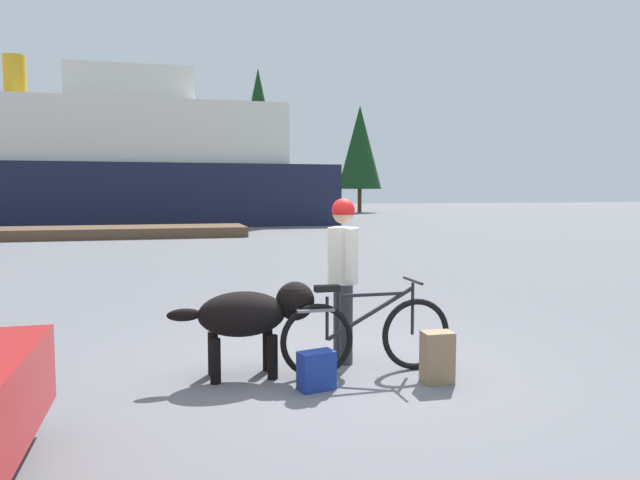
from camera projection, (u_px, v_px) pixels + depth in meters
name	position (u px, v px, depth m)	size (l,w,h in m)	color
ground_plane	(330.00, 369.00, 5.88)	(160.00, 160.00, 0.00)	slate
bicycle	(366.00, 334.00, 5.71)	(1.74, 0.44, 0.91)	black
person_cyclist	(343.00, 264.00, 6.09)	(0.32, 0.53, 1.71)	#333338
dog	(252.00, 314.00, 5.62)	(1.41, 0.51, 0.90)	black
backpack	(437.00, 357.00, 5.45)	(0.28, 0.20, 0.48)	#8C7251
handbag_pannier	(316.00, 371.00, 5.26)	(0.32, 0.18, 0.35)	navy
ferry_boat	(85.00, 167.00, 31.52)	(26.43, 8.62, 8.81)	#191E38
pine_tree_center	(148.00, 126.00, 43.91)	(3.70, 3.70, 10.48)	#4C331E
pine_tree_far_right	(360.00, 147.00, 50.40)	(3.77, 3.77, 9.19)	#4C331E
pine_tree_mid_back	(258.00, 125.00, 52.52)	(4.21, 4.21, 12.78)	#4C331E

